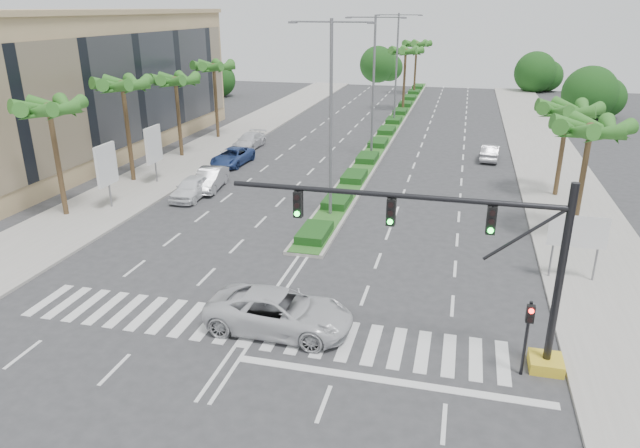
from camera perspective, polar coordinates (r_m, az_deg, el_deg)
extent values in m
plane|color=#333335|center=(24.39, -6.63, -10.33)|extent=(160.00, 160.00, 0.00)
cube|color=gray|center=(42.00, 23.69, 1.75)|extent=(6.00, 120.00, 0.15)
cube|color=gray|center=(47.29, -15.52, 4.78)|extent=(6.00, 120.00, 0.15)
cube|color=gray|center=(66.06, 7.29, 9.83)|extent=(2.20, 75.00, 0.20)
cube|color=#23531C|center=(66.04, 7.29, 9.93)|extent=(1.80, 75.00, 0.04)
cube|color=tan|center=(56.96, -22.88, 12.67)|extent=(12.00, 36.00, 12.00)
cube|color=gold|center=(23.31, 21.64, -12.81)|extent=(1.20, 1.20, 0.45)
cylinder|color=black|center=(21.66, 22.85, -5.08)|extent=(0.28, 0.28, 7.00)
cylinder|color=black|center=(20.52, 7.18, 2.89)|extent=(12.00, 0.20, 0.20)
cylinder|color=black|center=(20.89, 19.65, -1.09)|extent=(2.53, 0.12, 2.15)
cube|color=black|center=(20.64, 16.77, 0.34)|extent=(0.32, 0.24, 1.00)
cylinder|color=#19E533|center=(20.62, 16.69, -0.63)|extent=(0.20, 0.06, 0.20)
cube|color=black|center=(20.73, 7.10, 1.18)|extent=(0.32, 0.24, 1.00)
cylinder|color=#19E533|center=(20.71, 7.01, 0.22)|extent=(0.20, 0.06, 0.20)
cube|color=black|center=(21.39, -2.23, 1.96)|extent=(0.32, 0.24, 1.00)
cylinder|color=#19E533|center=(21.37, -2.32, 1.03)|extent=(0.20, 0.06, 0.20)
cylinder|color=black|center=(22.01, 19.90, -10.75)|extent=(0.12, 0.12, 3.00)
cube|color=black|center=(21.35, 20.29, -8.43)|extent=(0.28, 0.22, 0.65)
cylinder|color=red|center=(21.15, 20.38, -8.17)|extent=(0.18, 0.05, 0.18)
cylinder|color=slate|center=(29.97, 22.19, -2.66)|extent=(0.10, 0.10, 2.80)
cylinder|color=slate|center=(30.35, 25.91, -2.96)|extent=(0.10, 0.10, 2.80)
cube|color=#0C6638|center=(29.72, 24.40, -0.69)|extent=(2.60, 0.08, 1.50)
cube|color=white|center=(29.68, 24.42, -0.72)|extent=(2.70, 0.02, 1.60)
cylinder|color=slate|center=(40.08, -20.31, 3.36)|extent=(0.12, 0.12, 2.80)
cube|color=white|center=(39.67, -20.60, 5.56)|extent=(0.18, 2.10, 2.70)
cube|color=#D8594C|center=(39.67, -20.60, 5.56)|extent=(0.12, 2.00, 2.60)
cylinder|color=slate|center=(44.94, -16.12, 5.65)|extent=(0.12, 0.12, 2.80)
cube|color=white|center=(44.57, -16.33, 7.63)|extent=(0.18, 2.10, 2.70)
cube|color=#D8594C|center=(44.57, -16.33, 7.63)|extent=(0.12, 2.00, 2.60)
cylinder|color=brown|center=(39.19, -24.73, 5.56)|extent=(0.32, 0.32, 7.00)
sphere|color=brown|center=(38.54, -25.50, 10.42)|extent=(0.70, 0.70, 0.70)
cone|color=#2B6C22|center=(37.87, -24.16, 10.32)|extent=(0.90, 3.62, 1.50)
cone|color=#2B6C22|center=(38.79, -23.88, 10.57)|extent=(3.39, 2.96, 1.50)
cone|color=#2B6C22|center=(39.53, -24.79, 10.60)|extent=(3.73, 1.68, 1.50)
cone|color=#2B6C22|center=(39.55, -26.18, 10.39)|extent=(2.38, 3.65, 1.50)
cone|color=#2B6C22|center=(38.83, -27.07, 10.09)|extent=(2.38, 3.65, 1.50)
cone|color=#2B6C22|center=(37.90, -26.77, 9.92)|extent=(3.73, 1.68, 1.50)
cone|color=#2B6C22|center=(37.47, -25.46, 10.02)|extent=(3.39, 2.96, 1.50)
cylinder|color=brown|center=(45.46, -18.62, 8.53)|extent=(0.32, 0.32, 7.40)
sphere|color=brown|center=(44.89, -19.16, 13.01)|extent=(0.70, 0.70, 0.70)
cone|color=#2B6C22|center=(44.32, -17.92, 12.93)|extent=(0.90, 3.62, 1.50)
cone|color=#2B6C22|center=(45.26, -17.81, 13.09)|extent=(3.39, 2.96, 1.50)
cone|color=#2B6C22|center=(45.93, -18.68, 13.10)|extent=(3.73, 1.68, 1.50)
cone|color=#2B6C22|center=(45.84, -19.89, 12.94)|extent=(2.38, 3.65, 1.50)
cone|color=#2B6C22|center=(45.06, -20.56, 12.74)|extent=(2.38, 3.65, 1.50)
cone|color=#2B6C22|center=(44.15, -20.17, 12.65)|extent=(3.73, 1.68, 1.50)
cone|color=#2B6C22|center=(43.82, -18.98, 12.73)|extent=(3.39, 2.96, 1.50)
cylinder|color=brown|center=(52.29, -13.94, 10.17)|extent=(0.32, 0.32, 6.80)
sphere|color=brown|center=(51.81, -14.26, 13.75)|extent=(0.70, 0.70, 0.70)
cone|color=#2B6C22|center=(51.32, -13.13, 13.67)|extent=(0.90, 3.62, 1.50)
cone|color=#2B6C22|center=(52.27, -13.12, 13.79)|extent=(3.39, 2.96, 1.50)
cone|color=#2B6C22|center=(52.88, -13.94, 13.80)|extent=(3.73, 1.68, 1.50)
cone|color=#2B6C22|center=(52.71, -14.98, 13.69)|extent=(2.38, 3.65, 1.50)
cone|color=#2B6C22|center=(51.88, -15.49, 13.53)|extent=(2.38, 3.65, 1.50)
cone|color=#2B6C22|center=(51.00, -15.07, 13.46)|extent=(3.73, 1.68, 1.50)
cone|color=#2B6C22|center=(50.75, -14.01, 13.52)|extent=(3.39, 2.96, 1.50)
cylinder|color=brown|center=(59.34, -10.35, 11.85)|extent=(0.32, 0.32, 7.20)
sphere|color=brown|center=(58.91, -10.58, 15.21)|extent=(0.70, 0.70, 0.70)
cone|color=#2B6C22|center=(58.48, -9.56, 15.13)|extent=(0.90, 3.62, 1.50)
cone|color=#2B6C22|center=(59.43, -9.60, 15.22)|extent=(3.39, 2.96, 1.50)
cone|color=#2B6C22|center=(59.99, -10.36, 15.22)|extent=(3.73, 1.68, 1.50)
cone|color=#2B6C22|center=(59.77, -11.28, 15.14)|extent=(2.38, 3.65, 1.50)
cone|color=#2B6C22|center=(58.91, -11.68, 15.03)|extent=(2.38, 3.65, 1.50)
cone|color=#2B6C22|center=(58.05, -11.25, 14.98)|extent=(3.73, 1.68, 1.50)
cone|color=#2B6C22|center=(57.86, -10.29, 15.03)|extent=(3.39, 2.96, 1.50)
cylinder|color=brown|center=(35.33, 24.67, 3.63)|extent=(0.32, 0.32, 6.50)
sphere|color=brown|center=(34.63, 25.46, 8.60)|extent=(0.70, 0.70, 0.70)
cone|color=#2B6C22|center=(34.88, 27.21, 8.22)|extent=(0.90, 3.62, 1.50)
cone|color=#2B6C22|center=(35.62, 26.28, 8.60)|extent=(3.39, 2.96, 1.50)
cone|color=#2B6C22|center=(35.64, 24.75, 8.84)|extent=(3.73, 1.68, 1.50)
cone|color=#2B6C22|center=(34.93, 23.70, 8.79)|extent=(2.38, 3.65, 1.50)
cone|color=#2B6C22|center=(34.01, 23.92, 8.47)|extent=(2.38, 3.65, 1.50)
cone|color=#2B6C22|center=(33.57, 25.33, 8.11)|extent=(3.73, 1.68, 1.50)
cone|color=#2B6C22|center=(33.97, 26.81, 8.00)|extent=(3.39, 2.96, 1.50)
cylinder|color=brown|center=(43.01, 22.97, 6.49)|extent=(0.32, 0.32, 6.20)
sphere|color=brown|center=(42.45, 23.55, 10.40)|extent=(0.70, 0.70, 0.70)
cone|color=#2B6C22|center=(42.65, 25.00, 10.09)|extent=(0.90, 3.62, 1.50)
cone|color=#2B6C22|center=(43.41, 24.27, 10.36)|extent=(3.39, 2.96, 1.50)
cone|color=#2B6C22|center=(43.47, 23.01, 10.55)|extent=(3.73, 1.68, 1.50)
cone|color=#2B6C22|center=(42.78, 22.11, 10.53)|extent=(2.38, 3.65, 1.50)
cone|color=#2B6C22|center=(41.85, 22.27, 10.31)|extent=(2.38, 3.65, 1.50)
cone|color=#2B6C22|center=(41.38, 23.40, 10.05)|extent=(3.73, 1.68, 1.50)
cone|color=#2B6C22|center=(41.74, 24.63, 9.95)|extent=(3.39, 2.96, 1.50)
cylinder|color=brown|center=(75.33, 8.42, 13.93)|extent=(0.32, 0.32, 7.50)
sphere|color=brown|center=(74.99, 8.57, 16.70)|extent=(0.70, 0.70, 0.70)
cone|color=#2B6C22|center=(74.89, 9.44, 16.57)|extent=(0.90, 3.62, 1.50)
cone|color=#2B6C22|center=(75.78, 9.18, 16.63)|extent=(3.39, 2.96, 1.50)
cone|color=#2B6C22|center=(76.08, 8.47, 16.69)|extent=(3.73, 1.68, 1.50)
cone|color=#2B6C22|center=(75.58, 7.83, 16.69)|extent=(2.38, 3.65, 1.50)
cone|color=#2B6C22|center=(74.63, 7.74, 16.65)|extent=(2.38, 3.65, 1.50)
cone|color=#2B6C22|center=(73.96, 8.28, 16.58)|extent=(3.73, 1.68, 1.50)
cone|color=#2B6C22|center=(74.07, 9.04, 16.55)|extent=(3.39, 2.96, 1.50)
cylinder|color=brown|center=(90.17, 9.50, 14.99)|extent=(0.32, 0.32, 7.50)
sphere|color=brown|center=(89.89, 9.65, 17.30)|extent=(0.70, 0.70, 0.70)
cone|color=#2B6C22|center=(89.81, 10.37, 17.19)|extent=(0.90, 3.62, 1.50)
cone|color=#2B6C22|center=(90.69, 10.14, 17.24)|extent=(3.39, 2.96, 1.50)
cone|color=#2B6C22|center=(90.98, 9.54, 17.28)|extent=(3.73, 1.68, 1.50)
cone|color=#2B6C22|center=(90.46, 9.02, 17.29)|extent=(2.38, 3.65, 1.50)
cone|color=#2B6C22|center=(89.51, 8.95, 17.26)|extent=(2.38, 3.65, 1.50)
cone|color=#2B6C22|center=(88.85, 9.41, 17.21)|extent=(3.73, 1.68, 1.50)
cone|color=#2B6C22|center=(88.98, 10.05, 17.18)|extent=(3.39, 2.96, 1.50)
cylinder|color=slate|center=(34.92, 1.10, 10.01)|extent=(0.20, 0.20, 12.00)
cylinder|color=slate|center=(34.59, -0.88, 19.59)|extent=(2.40, 0.10, 0.10)
cylinder|color=slate|center=(34.05, 3.26, 19.54)|extent=(2.40, 0.10, 0.10)
cube|color=slate|center=(34.90, -2.74, 19.49)|extent=(0.50, 0.25, 0.12)
cube|color=slate|center=(33.86, 5.19, 19.40)|extent=(0.50, 0.25, 0.12)
cylinder|color=slate|center=(50.44, 5.35, 13.30)|extent=(0.20, 0.20, 12.00)
cylinder|color=slate|center=(50.22, 4.15, 19.94)|extent=(2.40, 0.10, 0.10)
cylinder|color=slate|center=(49.84, 7.04, 19.84)|extent=(2.40, 0.10, 0.10)
cube|color=slate|center=(50.42, 2.84, 19.91)|extent=(0.50, 0.25, 0.12)
cube|color=slate|center=(49.71, 8.37, 19.72)|extent=(0.50, 0.25, 0.12)
cylinder|color=slate|center=(66.19, 7.64, 15.00)|extent=(0.20, 0.20, 12.00)
cylinder|color=slate|center=(66.02, 6.79, 20.07)|extent=(2.40, 0.10, 0.10)
cylinder|color=slate|center=(65.74, 9.00, 19.96)|extent=(2.40, 0.10, 0.10)
cube|color=slate|center=(66.18, 5.79, 20.06)|extent=(0.50, 0.25, 0.12)
cube|color=slate|center=(65.64, 10.01, 19.86)|extent=(0.50, 0.25, 0.12)
imported|color=white|center=(40.90, -12.72, 3.55)|extent=(1.91, 4.48, 1.51)
imported|color=#B5B5BA|center=(42.70, -10.97, 4.44)|extent=(2.17, 4.87, 1.55)
imported|color=navy|center=(49.25, -8.74, 6.68)|extent=(2.58, 5.14, 1.39)
imported|color=silver|center=(54.99, -7.09, 8.25)|extent=(2.14, 4.90, 1.40)
imported|color=silver|center=(23.79, -4.06, -8.74)|extent=(6.16, 2.98, 1.69)
imported|color=#ACABAF|center=(52.35, 16.66, 6.88)|extent=(1.85, 4.32, 1.39)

